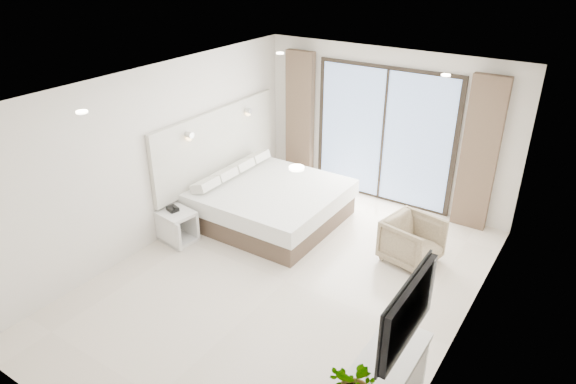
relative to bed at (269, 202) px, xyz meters
name	(u,v)px	position (x,y,z in m)	size (l,w,h in m)	color
ground	(286,281)	(1.20, -1.30, -0.32)	(6.20, 6.20, 0.00)	beige
room_shell	(308,153)	(1.00, -0.44, 1.26)	(4.62, 6.22, 2.72)	silver
bed	(269,202)	(0.00, 0.00, 0.00)	(2.22, 2.11, 0.76)	brown
nightstand	(177,226)	(-0.82, -1.33, -0.07)	(0.61, 0.53, 0.50)	silver
phone	(173,209)	(-0.88, -1.32, 0.21)	(0.18, 0.14, 0.06)	black
armchair	(412,239)	(2.44, 0.13, 0.05)	(0.72, 0.68, 0.74)	#998864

